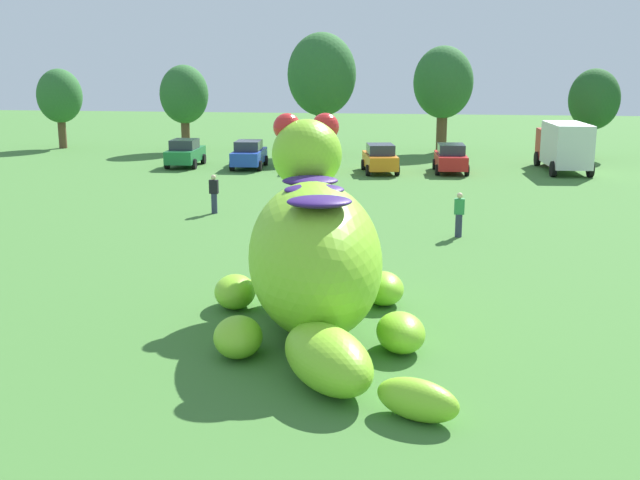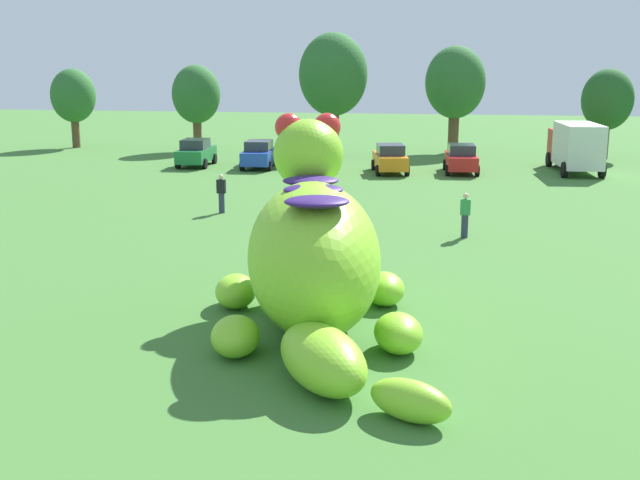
{
  "view_description": "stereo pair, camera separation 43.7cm",
  "coord_description": "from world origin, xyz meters",
  "px_view_note": "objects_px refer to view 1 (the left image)",
  "views": [
    {
      "loc": [
        2.92,
        -19.33,
        6.58
      ],
      "look_at": [
        0.13,
        0.17,
        2.03
      ],
      "focal_mm": 43.85,
      "sensor_mm": 36.0,
      "label": 1
    },
    {
      "loc": [
        3.35,
        -19.26,
        6.58
      ],
      "look_at": [
        0.13,
        0.17,
        2.03
      ],
      "focal_mm": 43.85,
      "sensor_mm": 36.0,
      "label": 2
    }
  ],
  "objects_px": {
    "giant_inflatable_creature": "(315,255)",
    "car_blue": "(249,154)",
    "spectator_mid_field": "(459,215)",
    "car_red": "(451,158)",
    "car_green": "(185,153)",
    "car_orange": "(380,158)",
    "box_truck": "(564,145)",
    "car_yellow": "(309,157)",
    "spectator_near_inflatable": "(214,194)"
  },
  "relations": [
    {
      "from": "box_truck",
      "to": "car_green",
      "type": "bearing_deg",
      "value": -177.49
    },
    {
      "from": "spectator_mid_field",
      "to": "car_green",
      "type": "bearing_deg",
      "value": 132.4
    },
    {
      "from": "car_orange",
      "to": "spectator_mid_field",
      "type": "xyz_separation_m",
      "value": [
        4.13,
        -16.99,
        -0.01
      ]
    },
    {
      "from": "giant_inflatable_creature",
      "to": "spectator_near_inflatable",
      "type": "relative_size",
      "value": 5.56
    },
    {
      "from": "car_orange",
      "to": "car_yellow",
      "type": "bearing_deg",
      "value": 178.06
    },
    {
      "from": "giant_inflatable_creature",
      "to": "car_blue",
      "type": "bearing_deg",
      "value": 106.35
    },
    {
      "from": "car_red",
      "to": "giant_inflatable_creature",
      "type": "bearing_deg",
      "value": -97.8
    },
    {
      "from": "spectator_near_inflatable",
      "to": "giant_inflatable_creature",
      "type": "bearing_deg",
      "value": -65.14
    },
    {
      "from": "giant_inflatable_creature",
      "to": "spectator_mid_field",
      "type": "xyz_separation_m",
      "value": [
        3.88,
        11.0,
        -1.03
      ]
    },
    {
      "from": "car_green",
      "to": "box_truck",
      "type": "xyz_separation_m",
      "value": [
        23.29,
        1.02,
        0.74
      ]
    },
    {
      "from": "car_green",
      "to": "box_truck",
      "type": "height_order",
      "value": "box_truck"
    },
    {
      "from": "giant_inflatable_creature",
      "to": "spectator_mid_field",
      "type": "height_order",
      "value": "giant_inflatable_creature"
    },
    {
      "from": "car_red",
      "to": "spectator_mid_field",
      "type": "height_order",
      "value": "car_red"
    },
    {
      "from": "car_blue",
      "to": "spectator_mid_field",
      "type": "bearing_deg",
      "value": -55.35
    },
    {
      "from": "spectator_mid_field",
      "to": "spectator_near_inflatable",
      "type": "bearing_deg",
      "value": 162.75
    },
    {
      "from": "car_yellow",
      "to": "car_orange",
      "type": "distance_m",
      "value": 4.35
    },
    {
      "from": "spectator_mid_field",
      "to": "box_truck",
      "type": "bearing_deg",
      "value": 70.54
    },
    {
      "from": "car_red",
      "to": "car_yellow",
      "type": "bearing_deg",
      "value": -176.59
    },
    {
      "from": "giant_inflatable_creature",
      "to": "car_red",
      "type": "height_order",
      "value": "giant_inflatable_creature"
    },
    {
      "from": "car_yellow",
      "to": "spectator_near_inflatable",
      "type": "height_order",
      "value": "car_yellow"
    },
    {
      "from": "car_red",
      "to": "box_truck",
      "type": "height_order",
      "value": "box_truck"
    },
    {
      "from": "car_red",
      "to": "spectator_near_inflatable",
      "type": "distance_m",
      "value": 17.83
    },
    {
      "from": "car_orange",
      "to": "car_red",
      "type": "xyz_separation_m",
      "value": [
        4.18,
        0.66,
        0.0
      ]
    },
    {
      "from": "giant_inflatable_creature",
      "to": "spectator_near_inflatable",
      "type": "distance_m",
      "value": 15.75
    },
    {
      "from": "spectator_near_inflatable",
      "to": "spectator_mid_field",
      "type": "distance_m",
      "value": 10.98
    },
    {
      "from": "car_yellow",
      "to": "spectator_mid_field",
      "type": "distance_m",
      "value": 19.12
    },
    {
      "from": "car_red",
      "to": "car_green",
      "type": "bearing_deg",
      "value": 178.43
    },
    {
      "from": "giant_inflatable_creature",
      "to": "car_green",
      "type": "distance_m",
      "value": 31.75
    },
    {
      "from": "spectator_near_inflatable",
      "to": "car_yellow",
      "type": "bearing_deg",
      "value": 81.78
    },
    {
      "from": "car_green",
      "to": "spectator_mid_field",
      "type": "relative_size",
      "value": 2.45
    },
    {
      "from": "car_yellow",
      "to": "box_truck",
      "type": "height_order",
      "value": "box_truck"
    },
    {
      "from": "box_truck",
      "to": "car_blue",
      "type": "bearing_deg",
      "value": -176.24
    },
    {
      "from": "car_green",
      "to": "car_orange",
      "type": "distance_m",
      "value": 12.44
    },
    {
      "from": "car_blue",
      "to": "car_red",
      "type": "height_order",
      "value": "same"
    },
    {
      "from": "giant_inflatable_creature",
      "to": "car_blue",
      "type": "height_order",
      "value": "giant_inflatable_creature"
    },
    {
      "from": "car_blue",
      "to": "car_red",
      "type": "bearing_deg",
      "value": -1.02
    },
    {
      "from": "car_blue",
      "to": "box_truck",
      "type": "distance_m",
      "value": 19.16
    },
    {
      "from": "car_green",
      "to": "spectator_mid_field",
      "type": "distance_m",
      "value": 24.51
    },
    {
      "from": "car_orange",
      "to": "car_blue",
      "type": "bearing_deg",
      "value": 173.91
    },
    {
      "from": "car_blue",
      "to": "spectator_mid_field",
      "type": "xyz_separation_m",
      "value": [
        12.35,
        -17.87,
        -0.01
      ]
    },
    {
      "from": "spectator_near_inflatable",
      "to": "box_truck",
      "type": "bearing_deg",
      "value": 42.62
    },
    {
      "from": "car_orange",
      "to": "spectator_near_inflatable",
      "type": "bearing_deg",
      "value": -114.82
    },
    {
      "from": "giant_inflatable_creature",
      "to": "car_blue",
      "type": "xyz_separation_m",
      "value": [
        -8.47,
        28.87,
        -1.03
      ]
    },
    {
      "from": "car_green",
      "to": "box_truck",
      "type": "relative_size",
      "value": 0.64
    },
    {
      "from": "car_orange",
      "to": "box_truck",
      "type": "bearing_deg",
      "value": 11.07
    },
    {
      "from": "car_green",
      "to": "spectator_near_inflatable",
      "type": "xyz_separation_m",
      "value": [
        6.04,
        -14.85,
        -0.01
      ]
    },
    {
      "from": "giant_inflatable_creature",
      "to": "spectator_mid_field",
      "type": "relative_size",
      "value": 5.56
    },
    {
      "from": "car_yellow",
      "to": "car_red",
      "type": "relative_size",
      "value": 1.02
    },
    {
      "from": "car_yellow",
      "to": "box_truck",
      "type": "xyz_separation_m",
      "value": [
        15.24,
        1.98,
        0.74
      ]
    },
    {
      "from": "car_blue",
      "to": "spectator_near_inflatable",
      "type": "bearing_deg",
      "value": -82.73
    }
  ]
}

